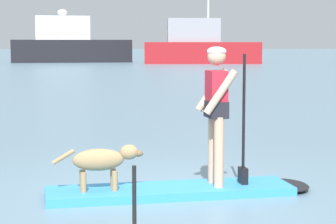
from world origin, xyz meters
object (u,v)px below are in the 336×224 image
(paddleboard, at_px, (186,190))
(person_paddler, at_px, (216,105))
(dog, at_px, (101,161))
(moored_boat_center, at_px, (68,45))
(moored_boat_far_port, at_px, (198,47))

(paddleboard, xyz_separation_m, person_paddler, (0.35, 0.07, 1.03))
(person_paddler, xyz_separation_m, dog, (-1.37, -0.28, -0.63))
(person_paddler, bearing_deg, moored_boat_center, 100.57)
(paddleboard, relative_size, dog, 3.13)
(dog, relative_size, moored_boat_center, 0.09)
(dog, bearing_deg, moored_boat_far_port, 85.86)
(person_paddler, xyz_separation_m, moored_boat_center, (-10.03, 53.71, 0.59))
(paddleboard, height_order, person_paddler, person_paddler)
(person_paddler, distance_m, moored_boat_center, 54.65)
(paddleboard, xyz_separation_m, moored_boat_center, (-9.67, 53.79, 1.61))
(moored_boat_far_port, bearing_deg, paddleboard, -93.00)
(paddleboard, relative_size, person_paddler, 1.98)
(person_paddler, bearing_deg, paddleboard, -168.23)
(person_paddler, height_order, dog, person_paddler)
(dog, xyz_separation_m, moored_boat_center, (-8.66, 54.00, 1.21))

